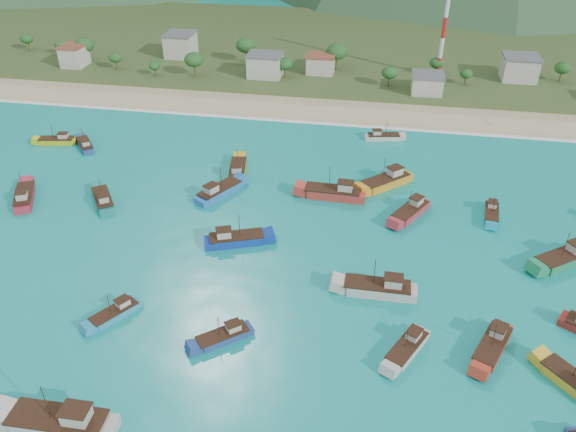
% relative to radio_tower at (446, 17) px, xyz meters
% --- Properties ---
extents(ground, '(600.00, 600.00, 0.00)m').
position_rel_radio_tower_xyz_m(ground, '(-27.92, -108.00, -19.77)').
color(ground, '#0D928A').
rests_on(ground, ground).
extents(beach, '(400.00, 18.00, 1.20)m').
position_rel_radio_tower_xyz_m(beach, '(-27.92, -29.00, -19.77)').
color(beach, beige).
rests_on(beach, ground).
extents(land, '(400.00, 110.00, 2.40)m').
position_rel_radio_tower_xyz_m(land, '(-27.92, 32.00, -19.77)').
color(land, '#385123').
rests_on(land, ground).
extents(surf_line, '(400.00, 2.50, 0.08)m').
position_rel_radio_tower_xyz_m(surf_line, '(-27.92, -38.50, -19.77)').
color(surf_line, white).
rests_on(surf_line, ground).
extents(village, '(214.84, 30.91, 7.40)m').
position_rel_radio_tower_xyz_m(village, '(-13.22, -3.08, -15.02)').
color(village, beige).
rests_on(village, ground).
extents(vegetation, '(276.99, 26.20, 8.85)m').
position_rel_radio_tower_xyz_m(vegetation, '(-38.44, -4.30, -14.52)').
color(vegetation, '#235623').
rests_on(vegetation, ground).
extents(radio_tower, '(1.20, 1.20, 36.35)m').
position_rel_radio_tower_xyz_m(radio_tower, '(0.00, 0.00, 0.00)').
color(radio_tower, red).
rests_on(radio_tower, ground).
extents(boat_1, '(9.07, 4.20, 5.16)m').
position_rel_radio_tower_xyz_m(boat_1, '(-15.21, -46.03, -19.23)').
color(boat_1, beige).
rests_on(boat_1, ground).
extents(boat_2, '(8.53, 11.47, 6.68)m').
position_rel_radio_tower_xyz_m(boat_2, '(-48.12, -80.08, -18.95)').
color(boat_2, '#226CB3').
rests_on(boat_2, ground).
extents(boat_3, '(9.56, 4.41, 5.44)m').
position_rel_radio_tower_xyz_m(boat_3, '(-94.68, -62.54, -19.18)').
color(boat_3, gold).
rests_on(boat_3, ground).
extents(boat_5, '(12.88, 4.12, 7.56)m').
position_rel_radio_tower_xyz_m(boat_5, '(-24.36, -76.64, -18.79)').
color(boat_5, '#B4342B').
rests_on(boat_5, ground).
extents(boat_6, '(7.57, 8.62, 5.26)m').
position_rel_radio_tower_xyz_m(boat_6, '(-86.77, -63.59, -19.21)').
color(boat_6, navy).
rests_on(boat_6, ground).
extents(boat_9, '(8.36, 10.19, 6.08)m').
position_rel_radio_tower_xyz_m(boat_9, '(-70.67, -87.32, -19.06)').
color(boat_9, '#1A7873').
rests_on(boat_9, ground).
extents(boat_10, '(6.73, 8.37, 4.97)m').
position_rel_radio_tower_xyz_m(boat_10, '(-53.79, -118.41, -19.26)').
color(boat_10, teal).
rests_on(boat_10, ground).
extents(boat_11, '(5.14, 11.46, 6.54)m').
position_rel_radio_tower_xyz_m(boat_11, '(-46.61, -70.26, -18.98)').
color(boat_11, gold).
rests_on(boat_11, ground).
extents(boat_12, '(8.34, 7.43, 5.12)m').
position_rel_radio_tower_xyz_m(boat_12, '(-35.86, -120.32, -19.24)').
color(boat_12, navy).
rests_on(boat_12, ground).
extents(boat_13, '(13.71, 4.33, 8.05)m').
position_rel_radio_tower_xyz_m(boat_13, '(-51.61, -138.68, -18.70)').
color(boat_13, beige).
rests_on(boat_13, ground).
extents(boat_14, '(6.79, 9.50, 5.50)m').
position_rel_radio_tower_xyz_m(boat_14, '(-9.28, -117.96, -19.17)').
color(boat_14, beige).
rests_on(boat_14, ground).
extents(boat_16, '(9.10, 9.58, 6.03)m').
position_rel_radio_tower_xyz_m(boat_16, '(12.94, -120.79, -19.07)').
color(boat_16, gold).
rests_on(boat_16, ground).
extents(boat_20, '(11.95, 10.04, 7.18)m').
position_rel_radio_tower_xyz_m(boat_20, '(17.86, -91.91, -18.86)').
color(boat_20, '#1E8052').
rests_on(boat_20, ground).
extents(boat_22, '(8.14, 10.87, 6.34)m').
position_rel_radio_tower_xyz_m(boat_22, '(-8.62, -80.82, -19.01)').
color(boat_22, '#B02E3A').
rests_on(boat_22, ground).
extents(boat_24, '(7.87, 11.34, 6.53)m').
position_rel_radio_tower_xyz_m(boat_24, '(-87.11, -89.14, -18.98)').
color(boat_24, '#A5293C').
rests_on(boat_24, ground).
extents(boat_25, '(11.55, 6.98, 6.57)m').
position_rel_radio_tower_xyz_m(boat_25, '(-40.36, -96.30, -18.97)').
color(boat_25, '#0F3598').
rests_on(boat_25, ground).
extents(boat_26, '(11.99, 3.55, 7.09)m').
position_rel_radio_tower_xyz_m(boat_26, '(-13.88, -105.76, -18.88)').
color(boat_26, beige).
rests_on(boat_26, ground).
extents(boat_27, '(3.63, 8.79, 5.04)m').
position_rel_radio_tower_xyz_m(boat_27, '(7.17, -78.37, -19.25)').
color(boat_27, '#149DBD').
rests_on(boat_27, ground).
extents(boat_30, '(11.63, 11.34, 7.41)m').
position_rel_radio_tower_xyz_m(boat_30, '(-13.75, -69.74, -18.82)').
color(boat_30, orange).
rests_on(boat_30, ground).
extents(boat_31, '(7.07, 10.61, 6.08)m').
position_rel_radio_tower_xyz_m(boat_31, '(2.79, -115.52, -19.06)').
color(boat_31, '#B73422').
rests_on(boat_31, ground).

